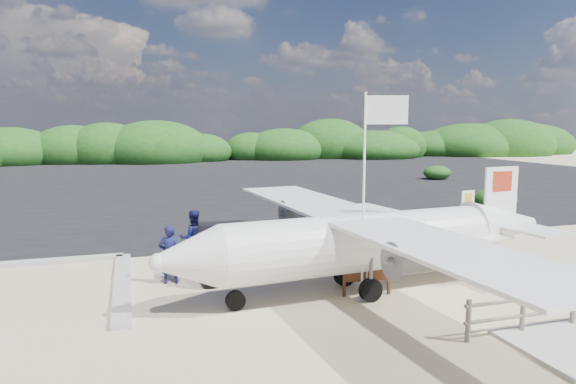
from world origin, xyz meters
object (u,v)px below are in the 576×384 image
flagpole (362,300)px  crew_a (170,254)px  baggage_cart (241,277)px  aircraft_large (370,182)px  crew_c (378,247)px  aircraft_small (95,179)px  crew_b (193,238)px  signboard (366,295)px

flagpole → crew_a: flagpole is taller
baggage_cart → aircraft_large: size_ratio=0.21×
crew_c → aircraft_small: crew_c is taller
baggage_cart → crew_b: (-1.28, 1.80, 0.98)m
flagpole → aircraft_large: 30.13m
baggage_cart → signboard: 4.18m
crew_a → flagpole: bearing=156.3°
flagpole → crew_a: (-5.02, 3.12, 0.92)m
aircraft_small → crew_c: bearing=98.2°
crew_a → aircraft_large: 30.20m
baggage_cart → crew_b: size_ratio=1.63×
aircraft_large → baggage_cart: bearing=50.9°
baggage_cart → crew_b: crew_b is taller
signboard → aircraft_large: bearing=71.8°
baggage_cart → crew_c: bearing=-17.9°
crew_b → crew_c: 6.33m
crew_a → crew_b: 2.03m
crew_c → aircraft_large: size_ratio=0.11×
flagpole → crew_c: 3.18m
signboard → crew_a: size_ratio=0.82×
baggage_cart → crew_a: size_ratio=1.75×
flagpole → aircraft_small: bearing=104.1°
crew_c → crew_a: bearing=5.2°
aircraft_small → aircraft_large: bearing=148.2°
crew_b → aircraft_large: aircraft_large is taller
crew_b → baggage_cart: bearing=123.7°
aircraft_large → aircraft_small: (-22.64, 9.17, 0.00)m
signboard → aircraft_small: size_ratio=0.24×
flagpole → aircraft_small: (-9.05, 36.06, 0.00)m
baggage_cart → flagpole: (2.79, -3.12, 0.00)m
crew_c → aircraft_small: (-10.83, 33.54, -0.80)m
crew_a → aircraft_large: size_ratio=0.12×
baggage_cart → signboard: (3.09, -2.82, 0.00)m
flagpole → crew_c: (1.78, 2.52, 0.80)m
signboard → aircraft_large: 29.73m
crew_b → aircraft_small: size_ratio=0.31×
baggage_cart → signboard: size_ratio=2.12×
flagpole → crew_a: size_ratio=3.14×
baggage_cart → crew_b: bearing=115.0°
crew_c → aircraft_large: bearing=-105.6°
signboard → aircraft_small: (-9.34, 35.76, 0.00)m
signboard → flagpole: bearing=-126.4°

